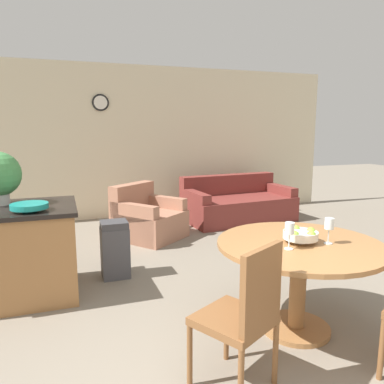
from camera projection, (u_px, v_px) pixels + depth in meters
name	position (u px, v px, depth m)	size (l,w,h in m)	color
wall_back	(127.00, 142.00, 6.69)	(8.00, 0.09, 2.70)	beige
dining_table	(299.00, 263.00, 2.93)	(1.29, 1.29, 0.74)	#9E6B3D
dining_chair_near_left	(244.00, 312.00, 2.24)	(0.57, 0.57, 0.95)	brown
fruit_bowl	(300.00, 235.00, 2.89)	(0.27, 0.27, 0.11)	silver
wine_glass_left	(290.00, 229.00, 2.71)	(0.07, 0.07, 0.20)	silver
wine_glass_right	(329.00, 225.00, 2.84)	(0.07, 0.07, 0.20)	silver
kitchen_island	(16.00, 252.00, 3.56)	(1.14, 0.90, 0.88)	#9E6B3D
teal_bowl	(29.00, 206.00, 3.31)	(0.32, 0.32, 0.07)	teal
trash_bin	(115.00, 249.00, 4.06)	(0.29, 0.27, 0.62)	#47474C
couch	(237.00, 205.00, 6.61)	(1.92, 1.14, 0.77)	maroon
armchair	(148.00, 220.00, 5.52)	(1.16, 1.17, 0.79)	#A87056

